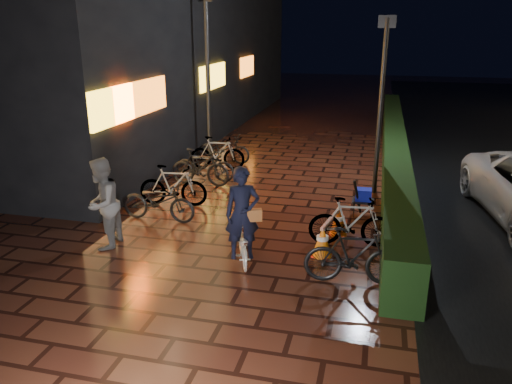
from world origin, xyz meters
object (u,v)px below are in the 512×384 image
(bystander_person, at_px, (102,204))
(cart_assembly, at_px, (363,196))
(cyclist, at_px, (242,228))
(traffic_barrier, at_px, (331,231))

(bystander_person, relative_size, cart_assembly, 1.97)
(bystander_person, xyz_separation_m, cyclist, (2.98, 0.00, -0.24))
(bystander_person, relative_size, cyclist, 0.99)
(traffic_barrier, height_order, cart_assembly, cart_assembly)
(cyclist, distance_m, traffic_barrier, 2.05)
(bystander_person, height_order, cart_assembly, bystander_person)
(bystander_person, distance_m, cyclist, 2.99)
(traffic_barrier, distance_m, cart_assembly, 2.00)
(traffic_barrier, xyz_separation_m, cart_assembly, (0.57, 1.90, 0.18))
(cyclist, bearing_deg, bystander_person, -179.92)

